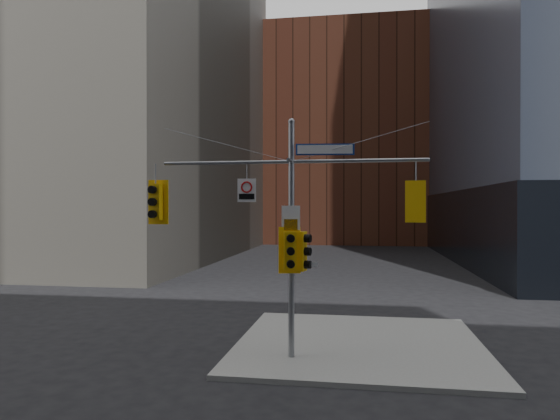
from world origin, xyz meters
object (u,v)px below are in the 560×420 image
(traffic_light_pole_side, at_px, (302,251))
(regulatory_sign_arm, at_px, (247,190))
(signal_assembly, at_px, (291,215))
(traffic_light_east_arm, at_px, (416,202))
(traffic_light_west_arm, at_px, (156,202))
(traffic_light_pole_front, at_px, (290,251))
(street_sign_blade, at_px, (325,149))

(traffic_light_pole_side, bearing_deg, regulatory_sign_arm, 103.86)
(signal_assembly, relative_size, traffic_light_east_arm, 6.67)
(traffic_light_west_arm, relative_size, traffic_light_pole_front, 1.02)
(signal_assembly, relative_size, traffic_light_pole_front, 5.79)
(traffic_light_west_arm, distance_m, traffic_light_east_arm, 7.92)
(traffic_light_pole_side, distance_m, street_sign_blade, 3.10)
(signal_assembly, bearing_deg, regulatory_sign_arm, -179.15)
(signal_assembly, relative_size, regulatory_sign_arm, 11.26)
(traffic_light_east_arm, bearing_deg, street_sign_blade, 9.63)
(traffic_light_west_arm, xyz_separation_m, street_sign_blade, (5.30, -0.01, 1.55))
(signal_assembly, xyz_separation_m, traffic_light_east_arm, (3.62, 0.00, 0.38))
(traffic_light_west_arm, xyz_separation_m, traffic_light_pole_side, (4.63, -0.02, -1.48))
(traffic_light_pole_front, relative_size, regulatory_sign_arm, 1.95)
(signal_assembly, distance_m, traffic_light_west_arm, 4.32)
(traffic_light_west_arm, distance_m, regulatory_sign_arm, 2.96)
(traffic_light_east_arm, relative_size, regulatory_sign_arm, 1.69)
(signal_assembly, bearing_deg, traffic_light_pole_side, -0.75)
(traffic_light_pole_front, bearing_deg, signal_assembly, 77.17)
(traffic_light_pole_side, xyz_separation_m, regulatory_sign_arm, (-1.70, -0.02, 1.85))
(signal_assembly, bearing_deg, street_sign_blade, 0.18)
(traffic_light_pole_side, bearing_deg, traffic_light_pole_front, 141.84)
(traffic_light_west_arm, height_order, regulatory_sign_arm, regulatory_sign_arm)
(traffic_light_east_arm, height_order, regulatory_sign_arm, regulatory_sign_arm)
(traffic_light_pole_front, distance_m, regulatory_sign_arm, 2.28)
(traffic_light_west_arm, bearing_deg, street_sign_blade, 3.21)
(signal_assembly, distance_m, traffic_light_pole_side, 1.14)
(traffic_light_west_arm, xyz_separation_m, regulatory_sign_arm, (2.93, -0.03, 0.37))
(traffic_light_west_arm, bearing_deg, signal_assembly, 3.14)
(signal_assembly, relative_size, traffic_light_pole_side, 6.84)
(traffic_light_west_arm, xyz_separation_m, traffic_light_pole_front, (4.30, -0.28, -1.44))
(street_sign_blade, bearing_deg, signal_assembly, 173.90)
(signal_assembly, distance_m, traffic_light_east_arm, 3.64)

